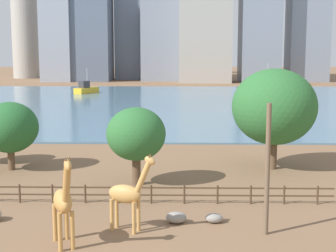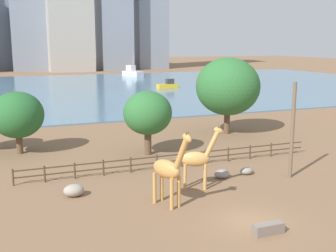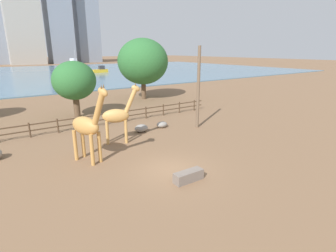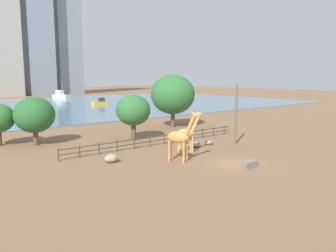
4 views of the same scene
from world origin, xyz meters
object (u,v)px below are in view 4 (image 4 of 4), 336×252
at_px(boat_tug, 100,102).
at_px(tree_center_broad, 34,115).
at_px(feeding_trough, 250,164).
at_px(tree_left_small, 133,110).
at_px(utility_pole, 236,115).
at_px(boat_ferry, 61,96).
at_px(boulder_small, 111,158).
at_px(boulder_near_fence, 196,145).
at_px(tree_left_large, 173,95).
at_px(giraffe_companion, 187,133).
at_px(boulder_by_pole, 209,142).
at_px(giraffe_tall, 180,137).

bearing_deg(boat_tug, tree_center_broad, 50.80).
distance_m(feeding_trough, tree_left_small, 18.91).
bearing_deg(utility_pole, tree_left_small, 127.83).
bearing_deg(boat_ferry, boulder_small, -39.15).
xyz_separation_m(boulder_near_fence, tree_left_small, (-3.13, 8.87, 3.63)).
relative_size(tree_left_large, boat_ferry, 1.09).
relative_size(giraffe_companion, tree_left_small, 0.78).
bearing_deg(boulder_small, tree_center_broad, 102.59).
bearing_deg(boulder_by_pole, boat_ferry, 78.72).
relative_size(giraffe_tall, tree_left_large, 0.60).
height_order(boulder_near_fence, boat_tug, boat_tug).
distance_m(giraffe_companion, tree_left_large, 19.73).
bearing_deg(boulder_by_pole, tree_left_small, 121.83).
relative_size(boulder_small, tree_left_large, 0.16).
bearing_deg(boulder_near_fence, boulder_small, 179.28).
bearing_deg(utility_pole, boulder_near_fence, 160.97).
xyz_separation_m(giraffe_companion, boulder_by_pole, (5.11, 1.53, -1.93)).
distance_m(giraffe_companion, tree_center_broad, 19.14).
xyz_separation_m(tree_center_broad, tree_left_small, (11.35, -4.79, 0.24)).
bearing_deg(boulder_near_fence, utility_pole, -19.03).
relative_size(giraffe_companion, boulder_small, 3.33).
bearing_deg(boulder_near_fence, giraffe_companion, -152.90).
distance_m(boulder_small, tree_left_small, 12.58).
height_order(boulder_small, tree_left_large, tree_left_large).
xyz_separation_m(utility_pole, boulder_near_fence, (-5.12, 1.77, -3.42)).
distance_m(giraffe_tall, boulder_small, 7.07).
height_order(boulder_by_pole, tree_center_broad, tree_center_broad).
distance_m(feeding_trough, tree_center_broad, 26.53).
relative_size(boulder_near_fence, boat_tug, 0.25).
height_order(utility_pole, boulder_by_pole, utility_pole).
relative_size(boulder_by_pole, boat_ferry, 0.13).
bearing_deg(boulder_by_pole, giraffe_tall, -154.69).
height_order(boulder_small, boat_ferry, boat_ferry).
relative_size(tree_left_small, boat_ferry, 0.75).
xyz_separation_m(boulder_near_fence, tree_center_broad, (-14.49, 13.65, 3.40)).
relative_size(boulder_near_fence, boat_ferry, 0.16).
distance_m(tree_left_large, tree_center_broad, 23.01).
height_order(giraffe_tall, boulder_near_fence, giraffe_tall).
bearing_deg(utility_pole, tree_center_broad, 141.82).
relative_size(tree_center_broad, tree_left_small, 0.98).
height_order(boulder_near_fence, boulder_by_pole, boulder_near_fence).
xyz_separation_m(tree_left_large, boat_tug, (11.18, 47.76, -4.59)).
xyz_separation_m(tree_left_small, boat_ferry, (25.29, 90.77, -2.64)).
bearing_deg(boat_ferry, tree_left_large, -29.62).
relative_size(boulder_by_pole, boat_tug, 0.22).
height_order(giraffe_tall, giraffe_companion, giraffe_tall).
distance_m(boulder_by_pole, boat_tug, 64.47).
distance_m(utility_pole, boulder_near_fence, 6.41).
distance_m(boulder_near_fence, boat_ferry, 102.07).
bearing_deg(feeding_trough, boat_tug, 73.03).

